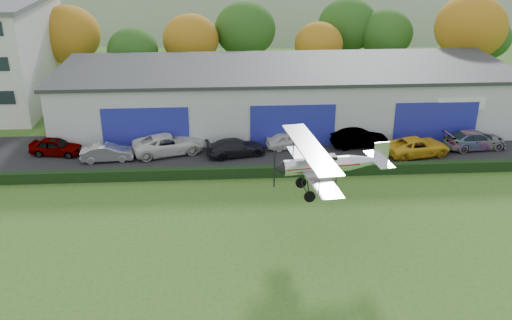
{
  "coord_description": "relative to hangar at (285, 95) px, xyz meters",
  "views": [
    {
      "loc": [
        -0.69,
        -21.4,
        17.86
      ],
      "look_at": [
        1.3,
        11.09,
        3.6
      ],
      "focal_mm": 39.56,
      "sensor_mm": 36.0,
      "label": 1
    }
  ],
  "objects": [
    {
      "name": "car_4",
      "position": [
        -0.27,
        -6.49,
        -1.94
      ],
      "size": [
        4.05,
        2.03,
        1.33
      ],
      "primitive_type": "imported",
      "rotation": [
        0.0,
        0.0,
        1.69
      ],
      "color": "silver",
      "rests_on": "apron"
    },
    {
      "name": "distant_hills",
      "position": [
        -9.38,
        112.02,
        -15.7
      ],
      "size": [
        430.0,
        196.0,
        56.0
      ],
      "color": "#4C6642",
      "rests_on": "ground"
    },
    {
      "name": "apron",
      "position": [
        -2.0,
        -6.98,
        -2.63
      ],
      "size": [
        48.0,
        9.0,
        0.05
      ],
      "primitive_type": "cube",
      "color": "black",
      "rests_on": "ground"
    },
    {
      "name": "hedge",
      "position": [
        -2.0,
        -11.78,
        -2.26
      ],
      "size": [
        46.0,
        0.6,
        0.8
      ],
      "primitive_type": "cube",
      "color": "black",
      "rests_on": "ground"
    },
    {
      "name": "car_2",
      "position": [
        -10.13,
        -6.97,
        -1.81
      ],
      "size": [
        6.24,
        4.13,
        1.59
      ],
      "primitive_type": "imported",
      "rotation": [
        0.0,
        0.0,
        1.85
      ],
      "color": "silver",
      "rests_on": "apron"
    },
    {
      "name": "car_6",
      "position": [
        9.76,
        -8.58,
        -1.88
      ],
      "size": [
        5.63,
        3.47,
        1.45
      ],
      "primitive_type": "imported",
      "rotation": [
        0.0,
        0.0,
        1.78
      ],
      "color": "gold",
      "rests_on": "apron"
    },
    {
      "name": "car_3",
      "position": [
        -4.75,
        -7.78,
        -1.92
      ],
      "size": [
        5.05,
        2.92,
        1.38
      ],
      "primitive_type": "imported",
      "rotation": [
        0.0,
        0.0,
        1.79
      ],
      "color": "black",
      "rests_on": "apron"
    },
    {
      "name": "car_1",
      "position": [
        -14.83,
        -8.16,
        -1.94
      ],
      "size": [
        4.16,
        1.74,
        1.34
      ],
      "primitive_type": "imported",
      "rotation": [
        0.0,
        0.0,
        1.65
      ],
      "color": "silver",
      "rests_on": "apron"
    },
    {
      "name": "biplane",
      "position": [
        0.26,
        -19.68,
        1.87
      ],
      "size": [
        7.01,
        8.04,
        2.99
      ],
      "rotation": [
        0.0,
        0.0,
        0.13
      ],
      "color": "silver"
    },
    {
      "name": "car_5",
      "position": [
        5.53,
        -6.55,
        -1.84
      ],
      "size": [
        4.79,
        2.06,
        1.53
      ],
      "primitive_type": "imported",
      "rotation": [
        0.0,
        0.0,
        1.67
      ],
      "color": "gray",
      "rests_on": "apron"
    },
    {
      "name": "tree_belt",
      "position": [
        -4.15,
        12.64,
        2.95
      ],
      "size": [
        75.7,
        13.22,
        10.12
      ],
      "color": "#3D2614",
      "rests_on": "ground"
    },
    {
      "name": "car_0",
      "position": [
        -19.15,
        -6.73,
        -1.9
      ],
      "size": [
        4.35,
        2.36,
        1.4
      ],
      "primitive_type": "imported",
      "rotation": [
        0.0,
        0.0,
        1.39
      ],
      "color": "gray",
      "rests_on": "apron"
    },
    {
      "name": "car_7",
      "position": [
        14.96,
        -7.48,
        -1.86
      ],
      "size": [
        5.37,
        2.66,
        1.5
      ],
      "primitive_type": "imported",
      "rotation": [
        0.0,
        0.0,
        1.68
      ],
      "color": "gray",
      "rests_on": "apron"
    },
    {
      "name": "hangar",
      "position": [
        0.0,
        0.0,
        0.0
      ],
      "size": [
        40.6,
        12.6,
        5.3
      ],
      "color": "#B2B7BC",
      "rests_on": "ground"
    }
  ]
}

